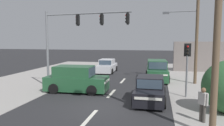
# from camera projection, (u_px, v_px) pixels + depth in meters

# --- Properties ---
(ground_plane) EXTENTS (140.00, 140.00, 0.00)m
(ground_plane) POSITION_uv_depth(u_px,v_px,m) (100.00, 106.00, 12.57)
(ground_plane) COLOR #28282B
(lane_dash_near) EXTENTS (0.20, 2.40, 0.01)m
(lane_dash_near) POSITION_uv_depth(u_px,v_px,m) (90.00, 118.00, 10.62)
(lane_dash_near) COLOR silver
(lane_dash_near) RESTS_ON ground
(lane_dash_mid) EXTENTS (0.20, 2.40, 0.01)m
(lane_dash_mid) POSITION_uv_depth(u_px,v_px,m) (111.00, 93.00, 15.48)
(lane_dash_mid) COLOR silver
(lane_dash_mid) RESTS_ON ground
(lane_dash_far) EXTENTS (0.20, 2.40, 0.01)m
(lane_dash_far) POSITION_uv_depth(u_px,v_px,m) (123.00, 81.00, 20.34)
(lane_dash_far) COLOR silver
(lane_dash_far) RESTS_ON ground
(kerb_left_verge) EXTENTS (8.00, 40.00, 0.02)m
(kerb_left_verge) POSITION_uv_depth(u_px,v_px,m) (15.00, 85.00, 18.24)
(kerb_left_verge) COLOR #A39E99
(kerb_left_verge) RESTS_ON ground
(utility_pole_midground_right) EXTENTS (3.78, 0.59, 8.64)m
(utility_pole_midground_right) POSITION_uv_depth(u_px,v_px,m) (195.00, 29.00, 18.49)
(utility_pole_midground_right) COLOR brown
(utility_pole_midground_right) RESTS_ON ground
(traffic_signal_mast) EXTENTS (6.85, 1.03, 6.00)m
(traffic_signal_mast) POSITION_uv_depth(u_px,v_px,m) (74.00, 32.00, 16.35)
(traffic_signal_mast) COLOR slate
(traffic_signal_mast) RESTS_ON ground
(pedestal_signal_right_kerb) EXTENTS (0.44, 0.29, 3.56)m
(pedestal_signal_right_kerb) POSITION_uv_depth(u_px,v_px,m) (187.00, 61.00, 14.20)
(pedestal_signal_right_kerb) COLOR slate
(pedestal_signal_right_kerb) RESTS_ON ground
(sedan_receding_far) EXTENTS (1.93, 4.26, 1.56)m
(sedan_receding_far) POSITION_uv_depth(u_px,v_px,m) (107.00, 66.00, 25.59)
(sedan_receding_far) COLOR silver
(sedan_receding_far) RESTS_ON ground
(suv_oncoming_near) EXTENTS (2.25, 4.63, 1.90)m
(suv_oncoming_near) POSITION_uv_depth(u_px,v_px,m) (157.00, 71.00, 20.56)
(suv_oncoming_near) COLOR #235633
(suv_oncoming_near) RESTS_ON ground
(suv_kerbside_parked) EXTENTS (4.58, 2.15, 1.90)m
(suv_kerbside_parked) POSITION_uv_depth(u_px,v_px,m) (76.00, 80.00, 15.96)
(suv_kerbside_parked) COLOR #235633
(suv_kerbside_parked) RESTS_ON ground
(sedan_oncoming_mid) EXTENTS (1.92, 4.26, 1.56)m
(sedan_oncoming_mid) POSITION_uv_depth(u_px,v_px,m) (150.00, 90.00, 13.46)
(sedan_oncoming_mid) COLOR black
(sedan_oncoming_mid) RESTS_ON ground
(pedestrian_at_kerb) EXTENTS (0.40, 0.46, 1.63)m
(pedestrian_at_kerb) POSITION_uv_depth(u_px,v_px,m) (203.00, 103.00, 9.95)
(pedestrian_at_kerb) COLOR #47423D
(pedestrian_at_kerb) RESTS_ON ground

